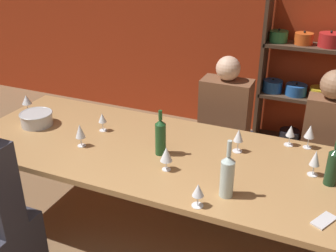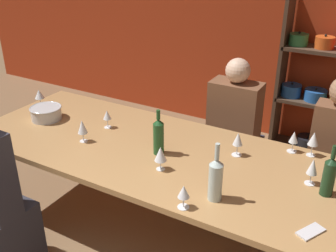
{
  "view_description": "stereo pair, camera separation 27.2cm",
  "coord_description": "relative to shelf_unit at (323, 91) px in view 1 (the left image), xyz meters",
  "views": [
    {
      "loc": [
        0.88,
        -0.48,
        2.09
      ],
      "look_at": [
        -0.09,
        1.77,
        0.9
      ],
      "focal_mm": 42.0,
      "sensor_mm": 36.0,
      "label": 1
    },
    {
      "loc": [
        1.13,
        -0.36,
        2.09
      ],
      "look_at": [
        -0.09,
        1.77,
        0.9
      ],
      "focal_mm": 42.0,
      "sensor_mm": 36.0,
      "label": 2
    }
  ],
  "objects": [
    {
      "name": "wine_bottle_dark",
      "position": [
        -0.93,
        -1.99,
        0.22
      ],
      "size": [
        0.07,
        0.07,
        0.32
      ],
      "color": "#1E4C23",
      "rests_on": "dining_table"
    },
    {
      "name": "wine_bottle_amber",
      "position": [
        0.15,
        -1.92,
        0.22
      ],
      "size": [
        0.07,
        0.07,
        0.32
      ],
      "color": "#19381E",
      "rests_on": "dining_table"
    },
    {
      "name": "wine_glass_white_b",
      "position": [
        -0.5,
        -2.43,
        0.19
      ],
      "size": [
        0.07,
        0.07,
        0.14
      ],
      "color": "white",
      "rests_on": "dining_table"
    },
    {
      "name": "wine_bottle_green",
      "position": [
        -0.39,
        -2.28,
        0.23
      ],
      "size": [
        0.08,
        0.08,
        0.35
      ],
      "color": "#B2C6C1",
      "rests_on": "dining_table"
    },
    {
      "name": "shelf_unit",
      "position": [
        0.0,
        0.0,
        0.0
      ],
      "size": [
        1.26,
        0.3,
        1.62
      ],
      "color": "#4C3828",
      "rests_on": "ground_plane"
    },
    {
      "name": "person_far_b",
      "position": [
        0.09,
        -1.16,
        -0.19
      ],
      "size": [
        0.34,
        0.43,
        1.23
      ],
      "rotation": [
        0.0,
        0.0,
        3.14
      ],
      "color": "#2D2D38",
      "rests_on": "ground_plane"
    },
    {
      "name": "wine_glass_empty_d",
      "position": [
        0.05,
        -1.85,
        0.21
      ],
      "size": [
        0.06,
        0.06,
        0.17
      ],
      "color": "white",
      "rests_on": "dining_table"
    },
    {
      "name": "wine_glass_white_d",
      "position": [
        -1.49,
        -2.11,
        0.2
      ],
      "size": [
        0.07,
        0.07,
        0.17
      ],
      "color": "white",
      "rests_on": "dining_table"
    },
    {
      "name": "dining_table",
      "position": [
        -0.93,
        -1.96,
        0.02
      ],
      "size": [
        2.88,
        1.08,
        0.75
      ],
      "color": "#AD7F4C",
      "rests_on": "ground_plane"
    },
    {
      "name": "wine_glass_empty_b",
      "position": [
        -0.02,
        -1.5,
        0.22
      ],
      "size": [
        0.07,
        0.07,
        0.17
      ],
      "color": "white",
      "rests_on": "dining_table"
    },
    {
      "name": "wall_back_red",
      "position": [
        -0.84,
        0.2,
        0.69
      ],
      "size": [
        8.8,
        0.06,
        2.7
      ],
      "color": "#B23819",
      "rests_on": "ground_plane"
    },
    {
      "name": "wine_glass_red_a",
      "position": [
        -2.21,
        -1.82,
        0.22
      ],
      "size": [
        0.08,
        0.08,
        0.17
      ],
      "color": "white",
      "rests_on": "dining_table"
    },
    {
      "name": "wine_glass_empty_a",
      "position": [
        -0.81,
        -2.16,
        0.2
      ],
      "size": [
        0.08,
        0.08,
        0.16
      ],
      "color": "white",
      "rests_on": "dining_table"
    },
    {
      "name": "wine_glass_white_a",
      "position": [
        -0.45,
        -1.75,
        0.21
      ],
      "size": [
        0.07,
        0.07,
        0.17
      ],
      "color": "white",
      "rests_on": "dining_table"
    },
    {
      "name": "mixing_bowl",
      "position": [
        -2.0,
        -1.96,
        0.15
      ],
      "size": [
        0.25,
        0.25,
        0.1
      ],
      "color": "#B7BABC",
      "rests_on": "dining_table"
    },
    {
      "name": "person_far_a",
      "position": [
        -0.74,
        -1.05,
        -0.22
      ],
      "size": [
        0.42,
        0.53,
        1.21
      ],
      "rotation": [
        0.0,
        0.0,
        3.14
      ],
      "color": "#2D2D38",
      "rests_on": "ground_plane"
    },
    {
      "name": "wine_glass_empty_c",
      "position": [
        -1.48,
        -1.84,
        0.19
      ],
      "size": [
        0.06,
        0.06,
        0.14
      ],
      "color": "white",
      "rests_on": "dining_table"
    },
    {
      "name": "cell_phone",
      "position": [
        0.15,
        -2.3,
        0.1
      ],
      "size": [
        0.13,
        0.17,
        0.01
      ],
      "color": "silver",
      "rests_on": "dining_table"
    },
    {
      "name": "wine_glass_white_c",
      "position": [
        -0.14,
        -1.51,
        0.2
      ],
      "size": [
        0.07,
        0.07,
        0.15
      ],
      "color": "white",
      "rests_on": "dining_table"
    }
  ]
}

